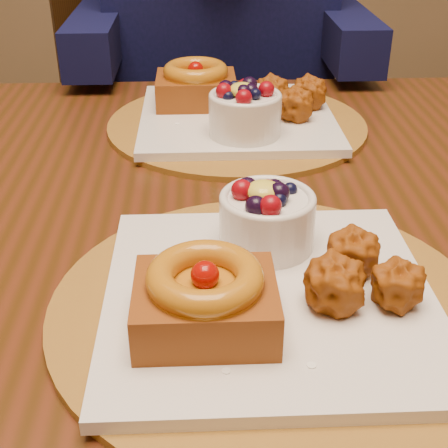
{
  "coord_description": "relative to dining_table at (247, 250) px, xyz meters",
  "views": [
    {
      "loc": [
        0.03,
        -0.53,
        1.09
      ],
      "look_at": [
        0.05,
        -0.05,
        0.81
      ],
      "focal_mm": 50.0,
      "sensor_mm": 36.0,
      "label": 1
    }
  ],
  "objects": [
    {
      "name": "dining_table",
      "position": [
        0.0,
        0.0,
        0.0
      ],
      "size": [
        1.6,
        0.9,
        0.76
      ],
      "color": "#371F0A",
      "rests_on": "ground"
    },
    {
      "name": "place_setting_near",
      "position": [
        -0.0,
        -0.21,
        0.1
      ],
      "size": [
        0.38,
        0.38,
        0.09
      ],
      "color": "brown",
      "rests_on": "dining_table"
    },
    {
      "name": "place_setting_far",
      "position": [
        -0.0,
        0.21,
        0.11
      ],
      "size": [
        0.38,
        0.38,
        0.09
      ],
      "color": "brown",
      "rests_on": "dining_table"
    },
    {
      "name": "chair_far",
      "position": [
        -0.09,
        0.72,
        -0.11
      ],
      "size": [
        0.63,
        0.63,
        1.02
      ],
      "rotation": [
        0.0,
        0.0,
        0.36
      ],
      "color": "black",
      "rests_on": "ground"
    }
  ]
}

